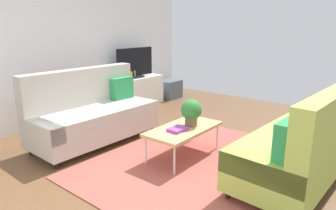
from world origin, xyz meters
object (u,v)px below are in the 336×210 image
(couch_green, at_px, (302,145))
(tv_console, at_px, (135,92))
(bottle_2, at_px, (135,74))
(table_book_0, at_px, (178,129))
(storage_trunk, at_px, (170,89))
(tv, at_px, (135,63))
(potted_plant, at_px, (191,111))
(bottle_1, at_px, (131,75))
(couch_beige, at_px, (93,113))
(vase_1, at_px, (118,77))
(bottle_0, at_px, (128,75))
(coffee_table, at_px, (184,129))
(vase_0, at_px, (113,76))

(couch_green, relative_size, tv_console, 1.39)
(tv_console, height_order, bottle_2, bottle_2)
(table_book_0, bearing_deg, bottle_2, 55.94)
(tv_console, height_order, storage_trunk, tv_console)
(couch_green, height_order, tv, tv)
(tv_console, distance_m, table_book_0, 2.91)
(potted_plant, bearing_deg, bottle_1, 62.96)
(couch_beige, bearing_deg, couch_green, 104.23)
(table_book_0, xyz_separation_m, bottle_1, (1.49, 2.36, 0.28))
(vase_1, bearing_deg, tv_console, -6.72)
(bottle_0, height_order, bottle_1, bottle_0)
(potted_plant, height_order, bottle_0, bottle_0)
(tv_console, xyz_separation_m, table_book_0, (-1.64, -2.40, 0.12))
(tv_console, bearing_deg, couch_green, -107.55)
(tv, relative_size, potted_plant, 2.75)
(bottle_2, bearing_deg, potted_plant, -118.99)
(coffee_table, height_order, bottle_1, bottle_1)
(storage_trunk, distance_m, potted_plant, 3.41)
(bottle_2, bearing_deg, storage_trunk, -3.00)
(couch_green, bearing_deg, bottle_1, 77.67)
(bottle_1, distance_m, bottle_2, 0.10)
(couch_green, bearing_deg, coffee_table, 104.57)
(tv_console, distance_m, potted_plant, 2.80)
(bottle_2, bearing_deg, vase_1, 166.64)
(couch_green, distance_m, vase_1, 3.95)
(vase_1, relative_size, bottle_0, 0.74)
(tv, distance_m, bottle_2, 0.23)
(tv, xyz_separation_m, bottle_2, (-0.05, -0.02, -0.23))
(tv_console, bearing_deg, vase_0, 175.07)
(couch_beige, distance_m, table_book_0, 1.45)
(coffee_table, xyz_separation_m, tv_console, (1.49, 2.39, -0.07))
(potted_plant, height_order, table_book_0, potted_plant)
(couch_beige, relative_size, vase_1, 13.08)
(table_book_0, bearing_deg, bottle_1, 57.71)
(vase_0, relative_size, vase_1, 1.31)
(tv_console, bearing_deg, storage_trunk, -5.19)
(couch_green, height_order, storage_trunk, couch_green)
(coffee_table, bearing_deg, potted_plant, -14.24)
(tv_console, xyz_separation_m, vase_0, (-0.58, 0.05, 0.42))
(vase_0, height_order, bottle_1, vase_0)
(tv_console, relative_size, vase_1, 9.57)
(tv_console, relative_size, potted_plant, 3.85)
(bottle_2, bearing_deg, couch_green, -107.10)
(storage_trunk, bearing_deg, coffee_table, -138.50)
(potted_plant, distance_m, bottle_2, 2.72)
(storage_trunk, distance_m, bottle_2, 1.25)
(couch_beige, xyz_separation_m, potted_plant, (0.51, -1.45, 0.18))
(coffee_table, height_order, tv_console, tv_console)
(storage_trunk, xyz_separation_m, potted_plant, (-2.46, -2.32, 0.40))
(tv_console, height_order, tv, tv)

